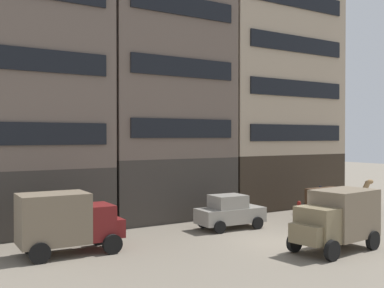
% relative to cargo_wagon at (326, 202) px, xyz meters
% --- Properties ---
extents(ground_plane, '(120.00, 120.00, 0.00)m').
position_rel_cargo_wagon_xyz_m(ground_plane, '(-6.01, -2.76, -1.15)').
color(ground_plane, slate).
extents(building_far_left, '(8.25, 6.01, 14.47)m').
position_rel_cargo_wagon_xyz_m(building_far_left, '(-15.12, 7.10, 6.13)').
color(building_far_left, '#38332D').
rests_on(building_far_left, ground_plane).
extents(building_center_left, '(8.52, 6.01, 18.26)m').
position_rel_cargo_wagon_xyz_m(building_center_left, '(-7.08, 7.10, 8.03)').
color(building_center_left, '#38332D').
rests_on(building_center_left, ground_plane).
extents(building_center_right, '(10.39, 6.01, 16.30)m').
position_rel_cargo_wagon_xyz_m(building_center_right, '(2.02, 7.10, 7.05)').
color(building_center_right, '#33281E').
rests_on(building_center_right, ground_plane).
extents(cargo_wagon, '(2.93, 1.57, 1.98)m').
position_rel_cargo_wagon_xyz_m(cargo_wagon, '(0.00, 0.00, 0.00)').
color(cargo_wagon, brown).
rests_on(cargo_wagon, ground_plane).
extents(draft_horse, '(2.35, 0.64, 2.30)m').
position_rel_cargo_wagon_xyz_m(draft_horse, '(2.95, -0.00, 0.12)').
color(draft_horse, '#937047').
rests_on(draft_horse, ground_plane).
extents(delivery_truck_near, '(4.49, 2.49, 2.62)m').
position_rel_cargo_wagon_xyz_m(delivery_truck_near, '(-4.90, -4.86, 0.28)').
color(delivery_truck_near, '#7A6B4C').
rests_on(delivery_truck_near, ground_plane).
extents(delivery_truck_far, '(4.42, 2.28, 2.62)m').
position_rel_cargo_wagon_xyz_m(delivery_truck_far, '(-15.04, 0.83, 0.28)').
color(delivery_truck_far, maroon).
rests_on(delivery_truck_far, ground_plane).
extents(sedan_dark, '(3.80, 2.06, 1.83)m').
position_rel_cargo_wagon_xyz_m(sedan_dark, '(-5.92, 1.49, -0.23)').
color(sedan_dark, gray).
rests_on(sedan_dark, ground_plane).
extents(pedestrian_officer, '(0.49, 0.49, 1.79)m').
position_rel_cargo_wagon_xyz_m(pedestrian_officer, '(1.93, 2.19, -0.17)').
color(pedestrian_officer, black).
rests_on(pedestrian_officer, ground_plane).
extents(fire_hydrant_curbside, '(0.24, 0.24, 0.83)m').
position_rel_cargo_wagon_xyz_m(fire_hydrant_curbside, '(0.81, 2.97, -0.72)').
color(fire_hydrant_curbside, maroon).
rests_on(fire_hydrant_curbside, ground_plane).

